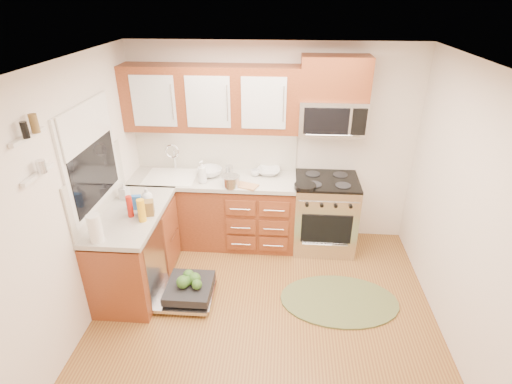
# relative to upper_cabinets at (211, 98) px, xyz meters

# --- Properties ---
(floor) EXTENTS (3.50, 3.50, 0.00)m
(floor) POSITION_rel_upper_cabinets_xyz_m (0.73, -1.57, -1.88)
(floor) COLOR brown
(floor) RESTS_ON ground
(ceiling) EXTENTS (3.50, 3.50, 0.00)m
(ceiling) POSITION_rel_upper_cabinets_xyz_m (0.73, -1.57, 0.62)
(ceiling) COLOR white
(ceiling) RESTS_ON ground
(wall_back) EXTENTS (3.50, 0.04, 2.50)m
(wall_back) POSITION_rel_upper_cabinets_xyz_m (0.73, 0.18, -0.62)
(wall_back) COLOR white
(wall_back) RESTS_ON ground
(wall_left) EXTENTS (0.04, 3.50, 2.50)m
(wall_left) POSITION_rel_upper_cabinets_xyz_m (-1.02, -1.57, -0.62)
(wall_left) COLOR white
(wall_left) RESTS_ON ground
(wall_right) EXTENTS (0.04, 3.50, 2.50)m
(wall_right) POSITION_rel_upper_cabinets_xyz_m (2.48, -1.57, -0.62)
(wall_right) COLOR white
(wall_right) RESTS_ON ground
(base_cabinet_back) EXTENTS (2.05, 0.60, 0.85)m
(base_cabinet_back) POSITION_rel_upper_cabinets_xyz_m (0.00, -0.12, -1.45)
(base_cabinet_back) COLOR #612B15
(base_cabinet_back) RESTS_ON ground
(base_cabinet_left) EXTENTS (0.60, 1.25, 0.85)m
(base_cabinet_left) POSITION_rel_upper_cabinets_xyz_m (-0.72, -1.05, -1.45)
(base_cabinet_left) COLOR #612B15
(base_cabinet_left) RESTS_ON ground
(countertop_back) EXTENTS (2.07, 0.64, 0.05)m
(countertop_back) POSITION_rel_upper_cabinets_xyz_m (0.00, -0.14, -0.97)
(countertop_back) COLOR #B4AEA5
(countertop_back) RESTS_ON base_cabinet_back
(countertop_left) EXTENTS (0.64, 1.27, 0.05)m
(countertop_left) POSITION_rel_upper_cabinets_xyz_m (-0.71, -1.05, -0.97)
(countertop_left) COLOR #B4AEA5
(countertop_left) RESTS_ON base_cabinet_left
(backsplash_back) EXTENTS (2.05, 0.02, 0.57)m
(backsplash_back) POSITION_rel_upper_cabinets_xyz_m (0.00, 0.16, -0.67)
(backsplash_back) COLOR beige
(backsplash_back) RESTS_ON ground
(backsplash_left) EXTENTS (0.02, 1.25, 0.57)m
(backsplash_left) POSITION_rel_upper_cabinets_xyz_m (-1.01, -1.05, -0.67)
(backsplash_left) COLOR beige
(backsplash_left) RESTS_ON ground
(upper_cabinets) EXTENTS (2.05, 0.35, 0.75)m
(upper_cabinets) POSITION_rel_upper_cabinets_xyz_m (0.00, 0.00, 0.00)
(upper_cabinets) COLOR #612B15
(upper_cabinets) RESTS_ON ground
(cabinet_over_mw) EXTENTS (0.76, 0.35, 0.47)m
(cabinet_over_mw) POSITION_rel_upper_cabinets_xyz_m (1.41, 0.00, 0.26)
(cabinet_over_mw) COLOR #612B15
(cabinet_over_mw) RESTS_ON ground
(range) EXTENTS (0.76, 0.64, 0.95)m
(range) POSITION_rel_upper_cabinets_xyz_m (1.41, -0.15, -1.40)
(range) COLOR silver
(range) RESTS_ON ground
(microwave) EXTENTS (0.76, 0.38, 0.40)m
(microwave) POSITION_rel_upper_cabinets_xyz_m (1.41, -0.02, -0.18)
(microwave) COLOR silver
(microwave) RESTS_ON ground
(sink) EXTENTS (0.62, 0.50, 0.26)m
(sink) POSITION_rel_upper_cabinets_xyz_m (-0.52, -0.16, -1.07)
(sink) COLOR white
(sink) RESTS_ON ground
(dishwasher) EXTENTS (0.70, 0.60, 0.20)m
(dishwasher) POSITION_rel_upper_cabinets_xyz_m (-0.13, -1.27, -1.77)
(dishwasher) COLOR silver
(dishwasher) RESTS_ON ground
(window) EXTENTS (0.03, 1.05, 1.05)m
(window) POSITION_rel_upper_cabinets_xyz_m (-1.01, -1.07, -0.32)
(window) COLOR white
(window) RESTS_ON ground
(window_blind) EXTENTS (0.02, 0.96, 0.40)m
(window_blind) POSITION_rel_upper_cabinets_xyz_m (-0.98, -1.07, 0.00)
(window_blind) COLOR white
(window_blind) RESTS_ON ground
(shelf_upper) EXTENTS (0.04, 0.40, 0.03)m
(shelf_upper) POSITION_rel_upper_cabinets_xyz_m (-0.99, -1.92, 0.17)
(shelf_upper) COLOR white
(shelf_upper) RESTS_ON ground
(shelf_lower) EXTENTS (0.04, 0.40, 0.03)m
(shelf_lower) POSITION_rel_upper_cabinets_xyz_m (-0.99, -1.92, -0.12)
(shelf_lower) COLOR white
(shelf_lower) RESTS_ON ground
(rug) EXTENTS (1.39, 1.03, 0.02)m
(rug) POSITION_rel_upper_cabinets_xyz_m (1.52, -1.20, -1.86)
(rug) COLOR #576439
(rug) RESTS_ON ground
(skillet) EXTENTS (0.32, 0.32, 0.05)m
(skillet) POSITION_rel_upper_cabinets_xyz_m (1.12, -0.40, -0.90)
(skillet) COLOR black
(skillet) RESTS_ON range
(stock_pot) EXTENTS (0.24, 0.24, 0.13)m
(stock_pot) POSITION_rel_upper_cabinets_xyz_m (0.26, -0.35, -0.89)
(stock_pot) COLOR silver
(stock_pot) RESTS_ON countertop_back
(cutting_board) EXTENTS (0.29, 0.23, 0.02)m
(cutting_board) POSITION_rel_upper_cabinets_xyz_m (0.45, -0.35, -0.94)
(cutting_board) COLOR tan
(cutting_board) RESTS_ON countertop_back
(canister) EXTENTS (0.11, 0.11, 0.14)m
(canister) POSITION_rel_upper_cabinets_xyz_m (0.20, -0.08, -0.88)
(canister) COLOR silver
(canister) RESTS_ON countertop_back
(paper_towel_roll) EXTENTS (0.17, 0.17, 0.28)m
(paper_towel_roll) POSITION_rel_upper_cabinets_xyz_m (-0.82, -1.59, -0.81)
(paper_towel_roll) COLOR white
(paper_towel_roll) RESTS_ON countertop_left
(mustard_bottle) EXTENTS (0.10, 0.10, 0.24)m
(mustard_bottle) POSITION_rel_upper_cabinets_xyz_m (-0.52, -1.21, -0.83)
(mustard_bottle) COLOR yellow
(mustard_bottle) RESTS_ON countertop_left
(red_bottle) EXTENTS (0.07, 0.07, 0.23)m
(red_bottle) POSITION_rel_upper_cabinets_xyz_m (-0.67, -1.13, -0.84)
(red_bottle) COLOR red
(red_bottle) RESTS_ON countertop_left
(wooden_box) EXTENTS (0.18, 0.15, 0.15)m
(wooden_box) POSITION_rel_upper_cabinets_xyz_m (-0.52, -1.09, -0.87)
(wooden_box) COLOR brown
(wooden_box) RESTS_ON countertop_left
(blue_carton) EXTENTS (0.10, 0.07, 0.15)m
(blue_carton) POSITION_rel_upper_cabinets_xyz_m (-0.67, -0.97, -0.87)
(blue_carton) COLOR blue
(blue_carton) RESTS_ON countertop_left
(bowl_a) EXTENTS (0.30, 0.30, 0.07)m
(bowl_a) POSITION_rel_upper_cabinets_xyz_m (0.68, 0.03, -0.91)
(bowl_a) COLOR #999999
(bowl_a) RESTS_ON countertop_back
(bowl_b) EXTENTS (0.39, 0.39, 0.10)m
(bowl_b) POSITION_rel_upper_cabinets_xyz_m (-0.05, -0.08, -0.90)
(bowl_b) COLOR #999999
(bowl_b) RESTS_ON countertop_back
(cup) EXTENTS (0.12, 0.12, 0.08)m
(cup) POSITION_rel_upper_cabinets_xyz_m (0.52, -0.04, -0.91)
(cup) COLOR #999999
(cup) RESTS_ON countertop_back
(soap_bottle_a) EXTENTS (0.13, 0.13, 0.28)m
(soap_bottle_a) POSITION_rel_upper_cabinets_xyz_m (-0.10, -0.29, -0.81)
(soap_bottle_a) COLOR #999999
(soap_bottle_a) RESTS_ON countertop_back
(soap_bottle_b) EXTENTS (0.11, 0.11, 0.20)m
(soap_bottle_b) POSITION_rel_upper_cabinets_xyz_m (-0.88, -0.75, -0.85)
(soap_bottle_b) COLOR #999999
(soap_bottle_b) RESTS_ON countertop_left
(soap_bottle_c) EXTENTS (0.15, 0.15, 0.16)m
(soap_bottle_c) POSITION_rel_upper_cabinets_xyz_m (-0.61, -0.81, -0.87)
(soap_bottle_c) COLOR #999999
(soap_bottle_c) RESTS_ON countertop_left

